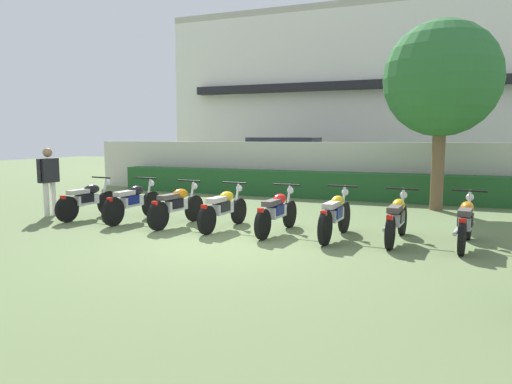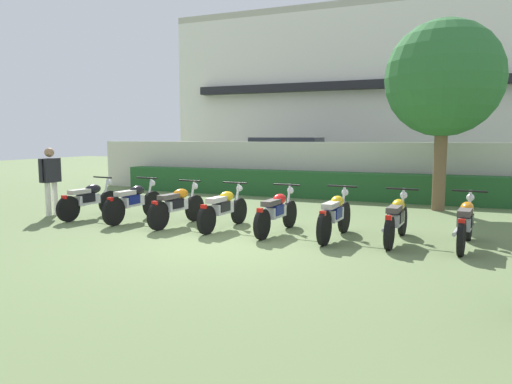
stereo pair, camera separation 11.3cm
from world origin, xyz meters
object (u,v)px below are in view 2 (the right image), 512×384
Objects in this scene: motorcycle_in_row_4 at (277,211)px; motorcycle_in_row_0 at (89,199)px; motorcycle_in_row_5 at (335,215)px; tree_near_inspector at (444,79)px; motorcycle_in_row_2 at (177,205)px; inspector_person at (50,176)px; parked_car at (290,161)px; motorcycle_in_row_3 at (223,208)px; motorcycle_in_row_6 at (396,218)px; motorcycle_in_row_1 at (134,201)px; motorcycle_in_row_7 at (466,222)px.

motorcycle_in_row_0 is at bearing 94.71° from motorcycle_in_row_4.
tree_near_inspector is at bearing -17.14° from motorcycle_in_row_5.
motorcycle_in_row_2 is 1.11× the size of inspector_person.
parked_car reaches higher than motorcycle_in_row_3.
motorcycle_in_row_0 reaches higher than motorcycle_in_row_6.
motorcycle_in_row_6 is (-0.63, -4.32, -2.93)m from tree_near_inspector.
motorcycle_in_row_2 is at bearing -83.74° from motorcycle_in_row_0.
parked_car reaches higher than motorcycle_in_row_5.
tree_near_inspector is 2.53× the size of motorcycle_in_row_1.
motorcycle_in_row_3 is at bearing -80.97° from parked_car.
motorcycle_in_row_4 is 1.00× the size of motorcycle_in_row_6.
motorcycle_in_row_3 is (1.61, -9.38, -0.50)m from parked_car.
motorcycle_in_row_0 is at bearing 96.80° from motorcycle_in_row_1.
motorcycle_in_row_7 is (2.26, 0.14, -0.01)m from motorcycle_in_row_5.
motorcycle_in_row_0 is 1.21m from inspector_person.
parked_car is 9.81m from motorcycle_in_row_4.
motorcycle_in_row_1 is 1.00× the size of motorcycle_in_row_6.
tree_near_inspector is 6.68m from motorcycle_in_row_3.
parked_car is 9.37m from motorcycle_in_row_1.
tree_near_inspector is 7.43m from motorcycle_in_row_2.
inspector_person is (-8.72, -4.47, -2.39)m from tree_near_inspector.
inspector_person reaches higher than motorcycle_in_row_1.
motorcycle_in_row_6 is 8.11m from inspector_person.
inspector_person reaches higher than motorcycle_in_row_4.
motorcycle_in_row_5 is 1.12m from motorcycle_in_row_6.
motorcycle_in_row_5 is at bearing -88.13° from motorcycle_in_row_4.
motorcycle_in_row_5 is at bearing -67.89° from parked_car.
tree_near_inspector is 2.53× the size of motorcycle_in_row_7.
inspector_person is at bearing 101.07° from motorcycle_in_row_0.
inspector_person is (-4.62, -0.08, 0.54)m from motorcycle_in_row_3.
parked_car is at bearing 21.17° from motorcycle_in_row_4.
tree_near_inspector is 2.95× the size of inspector_person.
motorcycle_in_row_3 is at bearing 94.42° from motorcycle_in_row_4.
motorcycle_in_row_2 is 3.45m from motorcycle_in_row_5.
motorcycle_in_row_2 is 0.95× the size of motorcycle_in_row_7.
motorcycle_in_row_3 is 0.99× the size of motorcycle_in_row_5.
motorcycle_in_row_4 is at bearing 0.77° from inspector_person.
parked_car is at bearing 32.92° from motorcycle_in_row_6.
parked_car is 2.35× the size of motorcycle_in_row_1.
motorcycle_in_row_7 is at bearing -85.66° from motorcycle_in_row_1.
motorcycle_in_row_6 is (5.08, -9.31, -0.50)m from parked_car.
motorcycle_in_row_7 is at bearing -56.88° from parked_car.
motorcycle_in_row_2 is at bearing 95.89° from motorcycle_in_row_4.
tree_near_inspector reaches higher than motorcycle_in_row_0.
parked_car reaches higher than motorcycle_in_row_4.
motorcycle_in_row_2 is 0.97× the size of motorcycle_in_row_5.
motorcycle_in_row_4 is 1.18m from motorcycle_in_row_5.
motorcycle_in_row_4 is at bearing 98.19° from motorcycle_in_row_7.
parked_car is 2.39× the size of motorcycle_in_row_5.
motorcycle_in_row_2 is at bearing -90.78° from motorcycle_in_row_1.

